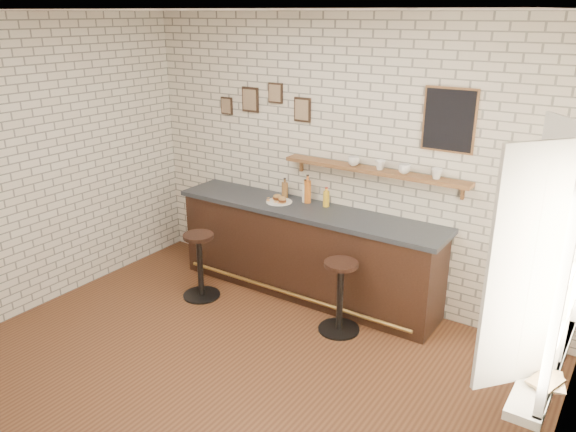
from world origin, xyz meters
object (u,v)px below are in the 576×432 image
(bitters_bottle_amber, at_px, (308,191))
(book_lower, at_px, (533,378))
(shelf_cup_a, at_px, (354,161))
(book_upper, at_px, (533,375))
(ciabatta_sandwich, at_px, (280,199))
(bitters_bottle_white, at_px, (305,193))
(condiment_bottle_yellow, at_px, (326,198))
(sandwich_plate, at_px, (279,202))
(shelf_cup_d, at_px, (437,174))
(bar_counter, at_px, (306,251))
(bar_stool_left, at_px, (200,263))
(shelf_cup_b, at_px, (380,165))
(bitters_bottle_brown, at_px, (285,190))
(shelf_cup_c, at_px, (404,169))
(bar_stool_right, at_px, (340,294))

(bitters_bottle_amber, bearing_deg, book_lower, -34.17)
(shelf_cup_a, bearing_deg, bitters_bottle_amber, -173.99)
(book_lower, xyz_separation_m, book_upper, (0.00, 0.00, 0.02))
(ciabatta_sandwich, bearing_deg, bitters_bottle_white, 36.64)
(condiment_bottle_yellow, bearing_deg, bitters_bottle_white, -180.00)
(sandwich_plate, height_order, shelf_cup_d, shelf_cup_d)
(bitters_bottle_amber, relative_size, condiment_bottle_yellow, 1.47)
(bitters_bottle_amber, relative_size, book_upper, 1.58)
(bar_counter, xyz_separation_m, shelf_cup_a, (0.44, 0.20, 1.04))
(condiment_bottle_yellow, bearing_deg, bitters_bottle_amber, 180.00)
(bitters_bottle_white, xyz_separation_m, book_lower, (2.76, -1.85, -0.18))
(bar_counter, height_order, sandwich_plate, sandwich_plate)
(ciabatta_sandwich, relative_size, bar_stool_left, 0.28)
(bar_stool_left, xyz_separation_m, shelf_cup_b, (1.65, 0.92, 1.15))
(condiment_bottle_yellow, relative_size, book_lower, 0.94)
(bitters_bottle_brown, bearing_deg, bitters_bottle_amber, -0.00)
(bitters_bottle_brown, bearing_deg, shelf_cup_b, 2.06)
(bar_stool_left, xyz_separation_m, shelf_cup_c, (1.91, 0.92, 1.15))
(bitters_bottle_amber, xyz_separation_m, shelf_cup_a, (0.53, 0.04, 0.41))
(bar_stool_right, bearing_deg, bar_stool_left, -172.22)
(condiment_bottle_yellow, height_order, shelf_cup_b, shelf_cup_b)
(bitters_bottle_amber, bearing_deg, shelf_cup_a, 4.39)
(bitters_bottle_amber, distance_m, bar_stool_left, 1.42)
(sandwich_plate, xyz_separation_m, book_lower, (2.99, -1.69, -0.08))
(bar_stool_left, distance_m, book_upper, 3.73)
(sandwich_plate, distance_m, shelf_cup_c, 1.46)
(bar_stool_left, bearing_deg, bar_counter, 37.99)
(sandwich_plate, relative_size, shelf_cup_b, 2.71)
(book_upper, bearing_deg, condiment_bottle_yellow, 162.24)
(condiment_bottle_yellow, bearing_deg, ciabatta_sandwich, -161.37)
(book_lower, bearing_deg, bar_stool_right, 134.26)
(bitters_bottle_brown, bearing_deg, sandwich_plate, -77.73)
(bar_stool_left, bearing_deg, shelf_cup_d, 22.38)
(bitters_bottle_brown, distance_m, shelf_cup_b, 1.21)
(ciabatta_sandwich, relative_size, shelf_cup_d, 1.95)
(bar_stool_right, bearing_deg, bar_counter, 144.54)
(ciabatta_sandwich, relative_size, shelf_cup_c, 1.74)
(sandwich_plate, bearing_deg, shelf_cup_b, 10.75)
(sandwich_plate, xyz_separation_m, condiment_bottle_yellow, (0.50, 0.17, 0.08))
(shelf_cup_a, bearing_deg, book_upper, -39.02)
(shelf_cup_c, bearing_deg, bar_counter, 106.01)
(sandwich_plate, xyz_separation_m, bitters_bottle_amber, (0.26, 0.17, 0.12))
(book_lower, height_order, book_upper, book_upper)
(bar_stool_right, distance_m, book_upper, 2.34)
(bitters_bottle_white, relative_size, book_lower, 1.14)
(book_lower, bearing_deg, shelf_cup_a, 125.22)
(condiment_bottle_yellow, height_order, book_lower, condiment_bottle_yellow)
(bar_stool_left, bearing_deg, bitters_bottle_amber, 46.68)
(shelf_cup_b, bearing_deg, ciabatta_sandwich, 137.21)
(bitters_bottle_amber, height_order, bar_stool_right, bitters_bottle_amber)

